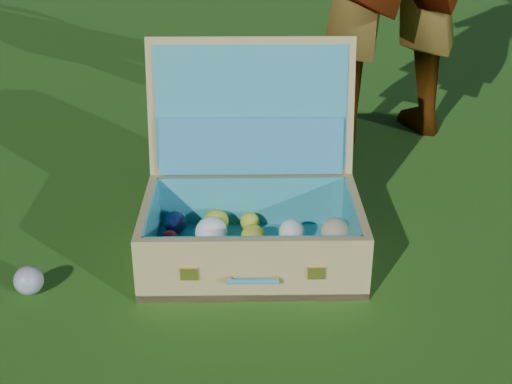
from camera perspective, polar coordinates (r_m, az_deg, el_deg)
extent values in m
plane|color=#215114|center=(1.65, 4.41, -8.47)|extent=(60.00, 60.00, 0.00)
sphere|color=#477AB9|center=(1.72, -17.73, -6.75)|extent=(0.07, 0.07, 0.07)
cube|color=tan|center=(1.77, -0.31, -5.31)|extent=(0.57, 0.43, 0.02)
cube|color=tan|center=(1.59, -0.26, -6.27)|extent=(0.52, 0.10, 0.16)
cube|color=tan|center=(1.88, -0.37, -0.88)|extent=(0.52, 0.10, 0.16)
cube|color=tan|center=(1.75, -8.66, -3.38)|extent=(0.07, 0.31, 0.16)
cube|color=tan|center=(1.76, 8.01, -3.26)|extent=(0.07, 0.31, 0.16)
cube|color=teal|center=(1.77, -0.31, -4.97)|extent=(0.53, 0.38, 0.01)
cube|color=teal|center=(1.60, -0.26, -5.74)|extent=(0.48, 0.08, 0.14)
cube|color=teal|center=(1.87, -0.37, -0.79)|extent=(0.48, 0.08, 0.14)
cube|color=teal|center=(1.75, -8.28, -3.10)|extent=(0.05, 0.31, 0.14)
cube|color=teal|center=(1.75, 7.63, -2.99)|extent=(0.05, 0.31, 0.14)
cube|color=tan|center=(1.84, -0.41, 6.87)|extent=(0.54, 0.18, 0.35)
cube|color=teal|center=(1.82, -0.40, 6.79)|extent=(0.49, 0.14, 0.31)
cube|color=teal|center=(1.83, -0.39, 3.70)|extent=(0.47, 0.11, 0.15)
cube|color=#F2C659|center=(1.59, -5.37, -6.54)|extent=(0.04, 0.01, 0.03)
cube|color=#F2C659|center=(1.59, 4.85, -6.46)|extent=(0.04, 0.01, 0.03)
cylinder|color=teal|center=(1.58, -0.25, -7.17)|extent=(0.11, 0.03, 0.01)
cube|color=#F2C659|center=(1.59, -2.17, -7.04)|extent=(0.01, 0.02, 0.01)
cube|color=#F2C659|center=(1.59, 1.67, -7.01)|extent=(0.01, 0.02, 0.01)
sphere|color=#0E1D48|center=(1.66, -7.10, -6.25)|extent=(0.05, 0.05, 0.05)
sphere|color=white|center=(1.65, -3.63, -6.33)|extent=(0.05, 0.05, 0.05)
sphere|color=gold|center=(1.65, 0.00, -5.93)|extent=(0.06, 0.06, 0.06)
sphere|color=orange|center=(1.66, 3.26, -6.22)|extent=(0.04, 0.04, 0.04)
sphere|color=#C3B489|center=(1.66, 6.41, -6.14)|extent=(0.05, 0.05, 0.05)
sphere|color=orange|center=(1.73, -7.16, -4.92)|extent=(0.05, 0.05, 0.05)
sphere|color=gold|center=(1.73, -3.73, -4.55)|extent=(0.06, 0.06, 0.06)
sphere|color=red|center=(1.71, -0.46, -5.16)|extent=(0.04, 0.04, 0.04)
sphere|color=gold|center=(1.72, 3.14, -4.69)|extent=(0.06, 0.06, 0.06)
sphere|color=orange|center=(1.73, 6.62, -4.63)|extent=(0.06, 0.06, 0.06)
sphere|color=red|center=(1.80, -6.92, -3.70)|extent=(0.04, 0.04, 0.04)
sphere|color=white|center=(1.77, -3.60, -3.26)|extent=(0.08, 0.08, 0.08)
sphere|color=gold|center=(1.77, -0.24, -3.58)|extent=(0.06, 0.06, 0.06)
sphere|color=white|center=(1.79, 2.88, -3.21)|extent=(0.06, 0.06, 0.06)
sphere|color=#C3B489|center=(1.79, 6.39, -3.23)|extent=(0.08, 0.08, 0.08)
sphere|color=#0E1D48|center=(1.85, -6.49, -2.46)|extent=(0.06, 0.06, 0.06)
sphere|color=gold|center=(1.84, -3.21, -2.38)|extent=(0.06, 0.06, 0.06)
sphere|color=gold|center=(1.85, -0.49, -2.39)|extent=(0.05, 0.05, 0.05)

